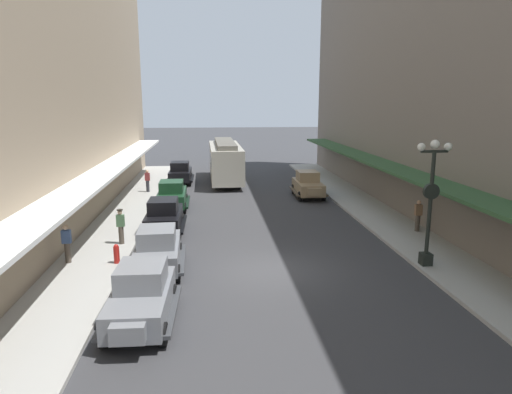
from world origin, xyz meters
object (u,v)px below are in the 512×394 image
Objects in this scene: pedestrian_2 at (67,243)px; pedestrian_4 at (418,215)px; parked_car_0 at (158,248)px; parked_car_5 at (308,184)px; streetcar at (225,160)px; parked_car_4 at (172,194)px; fire_hydrant at (116,254)px; pedestrian_0 at (121,226)px; parked_car_3 at (164,215)px; parked_car_2 at (180,172)px; pedestrian_1 at (148,181)px; lamp_post_with_clock at (431,198)px; parked_car_1 at (141,295)px.

pedestrian_4 is (16.65, 3.02, 0.00)m from pedestrian_2.
parked_car_0 and parked_car_5 have the same top height.
streetcar is 5.87× the size of pedestrian_4.
parked_car_4 is 5.21× the size of fire_hydrant.
parked_car_5 is 10.38m from pedestrian_4.
parked_car_5 is 2.61× the size of pedestrian_4.
parked_car_3 is at bearing 50.13° from pedestrian_0.
parked_car_2 reaches higher than pedestrian_0.
parked_car_0 is 1.01× the size of parked_car_4.
pedestrian_2 is at bearing -127.98° from parked_car_3.
streetcar reaches higher than pedestrian_1.
lamp_post_with_clock reaches higher than pedestrian_1.
parked_car_4 is 10.26m from streetcar.
parked_car_1 is 1.00× the size of parked_car_5.
parked_car_5 is 2.56× the size of pedestrian_0.
pedestrian_1 is at bearing 96.76° from parked_car_1.
parked_car_4 is 2.60× the size of pedestrian_4.
lamp_post_with_clock reaches higher than parked_car_3.
parked_car_3 is 15.42m from streetcar.
parked_car_5 is at bearing 49.93° from fire_hydrant.
pedestrian_1 is (-2.18, 10.47, 0.05)m from parked_car_3.
parked_car_1 is 9.99m from parked_car_3.
parked_car_1 reaches higher than pedestrian_2.
parked_car_3 is 1.00× the size of parked_car_5.
parked_car_4 reaches higher than pedestrian_4.
pedestrian_2 is at bearing 173.16° from lamp_post_with_clock.
parked_car_2 reaches higher than pedestrian_4.
pedestrian_4 is (13.10, -1.54, 0.05)m from parked_car_3.
lamp_post_with_clock is at bearing -51.39° from pedestrian_1.
pedestrian_1 is at bearing -117.76° from parked_car_2.
parked_car_0 is at bearing 89.81° from parked_car_1.
parked_car_4 is 5.49m from pedestrian_1.
pedestrian_2 is at bearing -109.57° from parked_car_4.
parked_car_5 is 2.61× the size of pedestrian_2.
parked_car_2 is at bearing 90.64° from parked_car_1.
pedestrian_0 is (-1.80, -7.59, 0.07)m from parked_car_4.
parked_car_2 is 19.44m from pedestrian_2.
parked_car_1 is (-0.02, -4.54, 0.00)m from parked_car_0.
streetcar is at bearing 75.93° from parked_car_3.
fire_hydrant is 14.99m from pedestrian_4.
parked_car_0 is at bearing 175.37° from lamp_post_with_clock.
parked_car_3 is at bearing 92.71° from parked_car_0.
pedestrian_1 reaches higher than fire_hydrant.
parked_car_4 is 0.44× the size of streetcar.
parked_car_0 is 5.25× the size of fire_hydrant.
parked_car_2 is at bearing 129.19° from pedestrian_4.
streetcar is at bearing 68.46° from parked_car_4.
parked_car_5 is at bearing 44.45° from pedestrian_2.
pedestrian_1 is (-2.15, -4.09, 0.05)m from parked_car_2.
parked_car_0 reaches higher than pedestrian_0.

